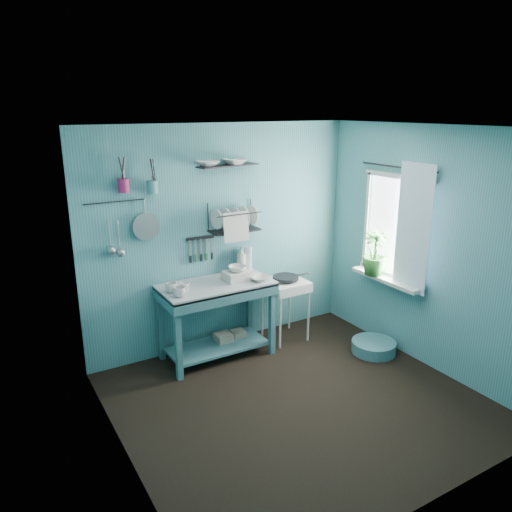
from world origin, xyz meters
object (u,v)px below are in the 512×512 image
work_counter (217,320)px  storage_tin_small (238,338)px  soap_bottle (241,259)px  storage_tin_large (224,343)px  potted_plant (375,253)px  mug_left (179,292)px  colander (146,226)px  dish_rack (235,217)px  floor_basin (374,347)px  mug_right (172,288)px  frying_pan (286,278)px  hotplate_stand (285,310)px  mug_mid (185,287)px  utensil_cup_magenta (123,186)px  wash_tub (238,276)px  utensil_cup_teal (152,187)px  water_bottle (248,258)px

work_counter → storage_tin_small: bearing=18.4°
soap_bottle → storage_tin_large: bearing=-154.9°
soap_bottle → potted_plant: size_ratio=0.60×
mug_left → colander: bearing=110.4°
dish_rack → floor_basin: (1.22, -1.01, -1.44)m
mug_right → colander: (-0.14, 0.27, 0.60)m
colander → floor_basin: size_ratio=0.57×
frying_pan → floor_basin: frying_pan is taller
storage_tin_small → hotplate_stand: bearing=-8.2°
work_counter → colander: bearing=160.9°
hotplate_stand → mug_mid: bearing=171.2°
soap_bottle → utensil_cup_magenta: 1.57m
wash_tub → frying_pan: wash_tub is taller
mug_right → soap_bottle: soap_bottle is taller
hotplate_stand → utensil_cup_teal: utensil_cup_teal is taller
colander → potted_plant: 2.52m
mug_right → utensil_cup_magenta: bearing=145.5°
mug_left → mug_right: 0.16m
soap_bottle → mug_mid: bearing=-162.0°
water_bottle → storage_tin_small: 0.93m
floor_basin → work_counter: bearing=152.2°
colander → storage_tin_small: bearing=-11.2°
utensil_cup_teal → mug_right: bearing=-76.1°
mug_left → wash_tub: wash_tub is taller
colander → hotplate_stand: bearing=-10.1°
mug_right → floor_basin: mug_right is taller
frying_pan → potted_plant: size_ratio=0.60×
potted_plant → floor_basin: (-0.15, -0.24, -1.02)m
storage_tin_small → floor_basin: storage_tin_small is taller
mug_left → hotplate_stand: 1.48m
wash_tub → storage_tin_small: bearing=63.4°
floor_basin → storage_tin_large: bearing=149.1°
work_counter → frying_pan: (0.89, -0.01, 0.34)m
utensil_cup_magenta → dish_rack: bearing=-2.4°
mug_left → storage_tin_large: size_ratio=0.56×
mug_right → dish_rack: 1.04m
mug_right → utensil_cup_magenta: size_ratio=0.95×
storage_tin_small → dish_rack: bearing=73.0°
soap_bottle → utensil_cup_teal: utensil_cup_teal is taller
wash_tub → potted_plant: bearing=-21.2°
water_bottle → storage_tin_large: (-0.42, -0.17, -0.88)m
soap_bottle → dish_rack: 0.51m
hotplate_stand → mug_left: bearing=175.2°
mug_right → water_bottle: bearing=12.2°
wash_tub → hotplate_stand: size_ratio=0.39×
mug_right → frying_pan: mug_right is taller
work_counter → wash_tub: 0.54m
mug_right → soap_bottle: 0.95m
mug_right → utensil_cup_magenta: 1.11m
work_counter → storage_tin_large: work_counter is taller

